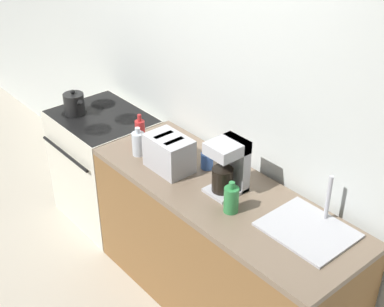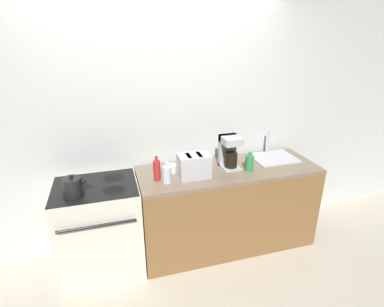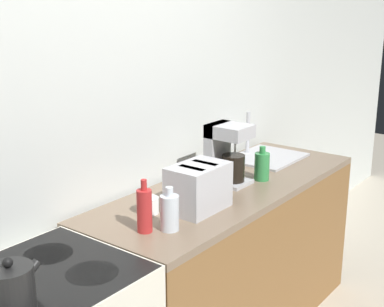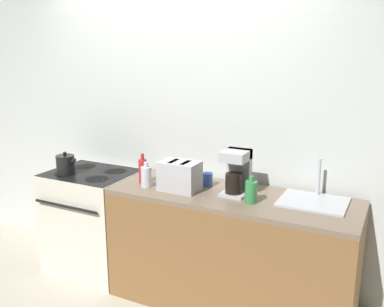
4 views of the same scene
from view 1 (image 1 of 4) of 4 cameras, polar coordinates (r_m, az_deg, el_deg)
The scene contains 13 objects.
ground_plane at distance 3.94m, azimuth -7.30°, elevation -12.33°, with size 12.00×12.00×0.00m, color beige.
wall_back at distance 3.58m, azimuth 0.66°, elevation 8.13°, with size 8.00×0.05×2.60m.
stove at distance 4.23m, azimuth -9.20°, elevation -1.33°, with size 0.74×0.64×0.89m.
counter_block at distance 3.40m, azimuth 2.94°, elevation -10.21°, with size 1.81×0.64×0.89m.
kettle at distance 4.06m, azimuth -12.45°, elevation 5.21°, with size 0.19×0.15×0.19m.
toaster at distance 3.27m, azimuth -2.46°, elevation 0.03°, with size 0.29×0.20×0.22m.
coffee_maker at distance 3.05m, azimuth 4.00°, elevation -1.21°, with size 0.18×0.22×0.33m.
sink_tray at distance 2.89m, azimuth 12.34°, elevation -7.76°, with size 0.45×0.37×0.28m.
bottle_red at distance 3.54m, azimuth -5.55°, elevation 2.18°, with size 0.07×0.07×0.23m.
bottle_clear at distance 3.45m, azimuth -5.75°, elevation 1.08°, with size 0.08×0.08×0.19m.
bottle_green at distance 2.93m, azimuth 4.20°, elevation -4.88°, with size 0.08×0.08×0.19m.
cup_white at distance 3.52m, azimuth -2.22°, elevation 0.99°, with size 0.10×0.10×0.08m.
cup_blue at distance 3.31m, azimuth 1.61°, elevation -0.78°, with size 0.08×0.08×0.10m.
Camera 1 is at (2.49, -1.47, 2.67)m, focal length 50.00 mm.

